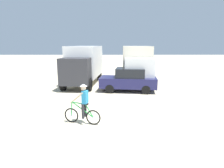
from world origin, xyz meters
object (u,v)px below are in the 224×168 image
object	(u,v)px
sedan_parked	(129,80)
box_truck_cream_rv	(136,63)
cyclist_orange_shirt	(83,106)
box_truck_avon_van	(84,63)

from	to	relation	value
sedan_parked	box_truck_cream_rv	bearing A→B (deg)	72.84
sedan_parked	cyclist_orange_shirt	world-z (taller)	cyclist_orange_shirt
box_truck_cream_rv	box_truck_avon_van	bearing A→B (deg)	-177.80
box_truck_avon_van	box_truck_cream_rv	xyz separation A→B (m)	(4.70, 0.18, 0.00)
cyclist_orange_shirt	sedan_parked	bearing A→B (deg)	67.47
box_truck_avon_van	sedan_parked	distance (m)	4.85
box_truck_avon_van	cyclist_orange_shirt	bearing A→B (deg)	-82.64
box_truck_avon_van	sedan_parked	size ratio (longest dim) A/B	1.58
cyclist_orange_shirt	box_truck_cream_rv	bearing A→B (deg)	69.23
box_truck_avon_van	box_truck_cream_rv	distance (m)	4.70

